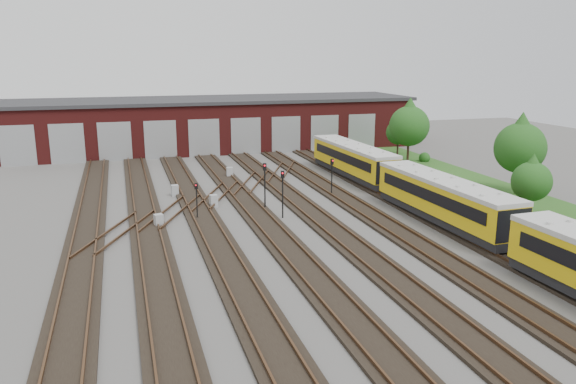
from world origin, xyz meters
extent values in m
plane|color=#4C4A47|center=(0.00, 0.00, 0.00)|extent=(120.00, 120.00, 0.00)
cube|color=black|center=(-14.00, 0.00, 0.09)|extent=(2.40, 70.00, 0.18)
cube|color=#4F331F|center=(-14.72, 0.00, 0.26)|extent=(0.10, 70.00, 0.15)
cube|color=#4F331F|center=(-13.28, 0.00, 0.26)|extent=(0.10, 70.00, 0.15)
cube|color=black|center=(-10.00, 0.00, 0.09)|extent=(2.40, 70.00, 0.18)
cube|color=#4F331F|center=(-10.72, 0.00, 0.26)|extent=(0.10, 70.00, 0.15)
cube|color=#4F331F|center=(-9.28, 0.00, 0.26)|extent=(0.10, 70.00, 0.15)
cube|color=black|center=(-6.00, 0.00, 0.09)|extent=(2.40, 70.00, 0.18)
cube|color=#4F331F|center=(-6.72, 0.00, 0.26)|extent=(0.10, 70.00, 0.15)
cube|color=#4F331F|center=(-5.28, 0.00, 0.26)|extent=(0.10, 70.00, 0.15)
cube|color=black|center=(-2.00, 0.00, 0.09)|extent=(2.40, 70.00, 0.18)
cube|color=#4F331F|center=(-2.72, 0.00, 0.26)|extent=(0.10, 70.00, 0.15)
cube|color=#4F331F|center=(-1.28, 0.00, 0.26)|extent=(0.10, 70.00, 0.15)
cube|color=black|center=(2.00, 0.00, 0.09)|extent=(2.40, 70.00, 0.18)
cube|color=#4F331F|center=(1.28, 0.00, 0.26)|extent=(0.10, 70.00, 0.15)
cube|color=#4F331F|center=(2.72, 0.00, 0.26)|extent=(0.10, 70.00, 0.15)
cube|color=black|center=(6.00, 0.00, 0.09)|extent=(2.40, 70.00, 0.18)
cube|color=#4F331F|center=(5.28, 0.00, 0.26)|extent=(0.10, 70.00, 0.15)
cube|color=#4F331F|center=(6.72, 0.00, 0.26)|extent=(0.10, 70.00, 0.15)
cube|color=black|center=(10.00, 0.00, 0.09)|extent=(2.40, 70.00, 0.18)
cube|color=#4F331F|center=(9.28, 0.00, 0.26)|extent=(0.10, 70.00, 0.15)
cube|color=#4F331F|center=(10.72, 0.00, 0.26)|extent=(0.10, 70.00, 0.15)
cube|color=black|center=(14.00, 0.00, 0.09)|extent=(2.40, 70.00, 0.18)
cube|color=#4F331F|center=(13.28, 0.00, 0.26)|extent=(0.10, 70.00, 0.15)
cube|color=#4F331F|center=(14.72, 0.00, 0.26)|extent=(0.10, 70.00, 0.15)
cube|color=#4F331F|center=(-8.00, 10.00, 0.26)|extent=(5.40, 9.62, 0.15)
cube|color=#4F331F|center=(-4.00, 14.00, 0.26)|extent=(5.40, 9.62, 0.15)
cube|color=#4F331F|center=(0.00, 18.00, 0.26)|extent=(5.40, 9.62, 0.15)
cube|color=#4F331F|center=(-12.00, 6.00, 0.26)|extent=(5.40, 9.62, 0.15)
cube|color=#4F331F|center=(4.00, 22.00, 0.26)|extent=(5.40, 9.62, 0.15)
cube|color=#551515|center=(0.00, 40.00, 3.00)|extent=(50.00, 12.00, 6.00)
cube|color=#2B2B2D|center=(0.00, 40.00, 6.15)|extent=(51.00, 12.50, 0.40)
cube|color=gray|center=(-22.00, 33.98, 2.20)|extent=(3.60, 0.12, 4.40)
cube|color=gray|center=(-17.00, 33.98, 2.20)|extent=(3.60, 0.12, 4.40)
cube|color=gray|center=(-12.00, 33.98, 2.20)|extent=(3.60, 0.12, 4.40)
cube|color=gray|center=(-7.00, 33.98, 2.20)|extent=(3.60, 0.12, 4.40)
cube|color=gray|center=(-2.00, 33.98, 2.20)|extent=(3.60, 0.12, 4.40)
cube|color=gray|center=(3.00, 33.98, 2.20)|extent=(3.60, 0.12, 4.40)
cube|color=gray|center=(8.00, 33.98, 2.20)|extent=(3.60, 0.12, 4.40)
cube|color=gray|center=(13.00, 33.98, 2.20)|extent=(3.60, 0.12, 4.40)
cube|color=gray|center=(18.00, 33.98, 2.20)|extent=(3.60, 0.12, 4.40)
cube|color=#21521B|center=(19.00, 10.00, 0.03)|extent=(8.00, 55.00, 0.05)
cube|color=black|center=(10.00, 2.00, 0.61)|extent=(2.66, 14.31, 0.57)
cube|color=#D7A30B|center=(10.00, 2.00, 1.94)|extent=(2.95, 14.32, 2.09)
cube|color=beige|center=(10.00, 2.00, 3.13)|extent=(3.04, 14.32, 0.28)
cube|color=black|center=(8.75, 1.96, 2.18)|extent=(0.48, 12.53, 0.81)
cube|color=black|center=(11.25, 2.04, 2.18)|extent=(0.48, 12.53, 0.81)
cube|color=black|center=(10.00, 18.00, 0.61)|extent=(2.66, 14.31, 0.57)
cube|color=#D7A30B|center=(10.00, 18.00, 1.94)|extent=(2.95, 14.32, 2.09)
cube|color=beige|center=(10.00, 18.00, 3.13)|extent=(3.04, 14.32, 0.28)
cube|color=black|center=(8.75, 17.96, 2.18)|extent=(0.48, 12.53, 0.81)
cube|color=black|center=(11.25, 18.04, 2.18)|extent=(0.48, 12.53, 0.81)
cylinder|color=black|center=(-6.41, 8.04, 1.14)|extent=(0.09, 0.09, 2.29)
cube|color=black|center=(-6.41, 8.04, 2.50)|extent=(0.25, 0.20, 0.43)
sphere|color=red|center=(-6.41, 7.95, 2.59)|extent=(0.10, 0.10, 0.10)
cylinder|color=black|center=(-0.36, 6.70, 1.50)|extent=(0.10, 0.10, 3.01)
cube|color=black|center=(-0.36, 6.70, 3.27)|extent=(0.29, 0.22, 0.52)
sphere|color=red|center=(-0.36, 6.60, 3.37)|extent=(0.12, 0.12, 0.12)
cylinder|color=black|center=(5.57, 12.16, 1.32)|extent=(0.10, 0.10, 2.64)
cube|color=black|center=(5.57, 12.16, 2.89)|extent=(0.29, 0.22, 0.50)
sphere|color=red|center=(5.57, 12.06, 2.99)|extent=(0.12, 0.12, 0.12)
cylinder|color=black|center=(-1.00, 9.39, 1.54)|extent=(0.11, 0.11, 3.08)
cube|color=black|center=(-1.00, 9.39, 3.35)|extent=(0.30, 0.22, 0.54)
sphere|color=red|center=(-1.00, 9.28, 3.46)|extent=(0.13, 0.13, 0.13)
cube|color=#9FA2A4|center=(-9.23, 6.96, 0.47)|extent=(0.68, 0.61, 0.94)
cube|color=#9FA2A4|center=(-7.27, 15.69, 0.48)|extent=(0.63, 0.55, 0.95)
cube|color=#9FA2A4|center=(-4.69, 11.22, 0.49)|extent=(0.65, 0.57, 0.97)
cube|color=#9FA2A4|center=(-1.40, 21.67, 0.50)|extent=(0.64, 0.55, 1.01)
cube|color=#9FA2A4|center=(12.72, 8.29, 0.46)|extent=(0.69, 0.64, 0.93)
cylinder|color=#342117|center=(18.88, 23.40, 1.12)|extent=(0.26, 0.26, 2.24)
sphere|color=#1D4D16|center=(18.88, 23.40, 4.11)|extent=(4.36, 4.36, 4.36)
cone|color=#1D4D16|center=(18.88, 23.40, 5.67)|extent=(3.74, 3.74, 3.12)
cylinder|color=#342117|center=(20.20, 28.33, 0.75)|extent=(0.21, 0.21, 1.49)
sphere|color=#1D4D16|center=(20.20, 28.33, 2.74)|extent=(2.90, 2.90, 2.90)
cone|color=#1D4D16|center=(20.20, 28.33, 3.77)|extent=(2.49, 2.49, 2.07)
cylinder|color=#342117|center=(20.82, 7.85, 1.10)|extent=(0.25, 0.25, 2.19)
sphere|color=#1D4D16|center=(20.82, 7.85, 4.02)|extent=(4.26, 4.26, 4.26)
cone|color=#1D4D16|center=(20.82, 7.85, 5.54)|extent=(3.65, 3.65, 3.04)
cylinder|color=#342117|center=(16.98, 1.63, 0.74)|extent=(0.26, 0.26, 1.48)
sphere|color=#1D4D16|center=(16.98, 1.63, 2.71)|extent=(2.87, 2.87, 2.87)
cone|color=#1D4D16|center=(16.98, 1.63, 3.73)|extent=(2.46, 2.46, 2.05)
sphere|color=#1D4D16|center=(16.00, 6.89, 0.81)|extent=(1.62, 1.62, 1.62)
sphere|color=#1D4D16|center=(16.21, 27.95, 0.73)|extent=(1.46, 1.46, 1.46)
sphere|color=#1D4D16|center=(21.13, 23.64, 0.62)|extent=(1.24, 1.24, 1.24)
camera|label=1|loc=(-11.36, -31.26, 11.60)|focal=35.00mm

